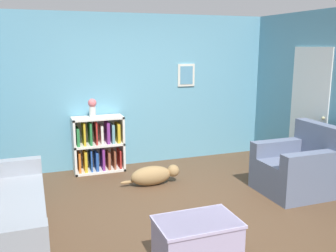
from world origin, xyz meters
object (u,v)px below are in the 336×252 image
couch (0,220)px  recliner_chair (299,168)px  coffee_table (197,241)px  dog (153,175)px  vase (92,107)px  bookshelf (98,145)px

couch → recliner_chair: size_ratio=2.12×
coffee_table → dog: size_ratio=0.86×
dog → vase: 1.51m
bookshelf → dog: bearing=-54.6°
vase → coffee_table: bearing=-81.2°
couch → dog: couch is taller
couch → recliner_chair: 3.91m
bookshelf → vase: size_ratio=3.06×
dog → couch: bearing=-149.9°
bookshelf → vase: 0.65m
recliner_chair → vase: vase is taller
couch → dog: 2.37m
recliner_chair → dog: recliner_chair is taller
couch → recliner_chair: bearing=3.0°
recliner_chair → dog: size_ratio=1.07×
bookshelf → coffee_table: 3.13m
bookshelf → recliner_chair: size_ratio=0.94×
coffee_table → vase: (-0.48, 3.08, 0.86)m
dog → vase: (-0.74, 0.92, 0.95)m
recliner_chair → bookshelf: bearing=142.8°
coffee_table → vase: 3.23m
coffee_table → dog: (0.26, 2.16, -0.09)m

